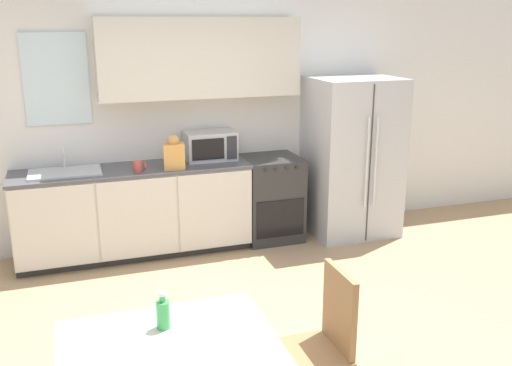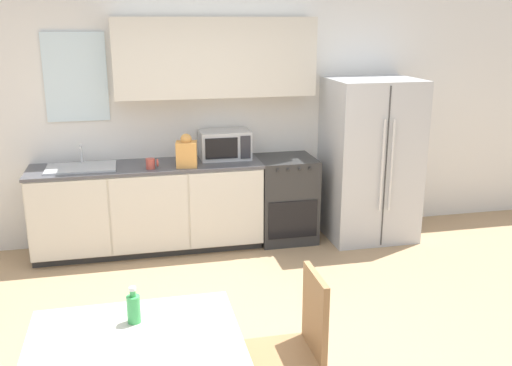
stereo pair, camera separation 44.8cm
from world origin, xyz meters
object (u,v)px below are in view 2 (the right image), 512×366
coffee_mug (151,164)px  dining_chair_side (300,339)px  oven_range (285,199)px  refrigerator (370,159)px  drink_bottle (134,308)px  microwave (225,145)px  dining_table (135,355)px

coffee_mug → dining_chair_side: (0.69, -2.67, -0.41)m
oven_range → refrigerator: (0.90, -0.09, 0.41)m
oven_range → drink_bottle: (-1.62, -2.77, 0.36)m
oven_range → coffee_mug: 1.49m
oven_range → drink_bottle: drink_bottle is taller
refrigerator → drink_bottle: size_ratio=8.32×
microwave → dining_table: size_ratio=0.47×
refrigerator → dining_table: bearing=-131.7°
oven_range → dining_table: (-1.63, -2.93, 0.17)m
microwave → coffee_mug: microwave is taller
oven_range → refrigerator: bearing=-5.9°
coffee_mug → drink_bottle: (-0.22, -2.61, -0.14)m
oven_range → coffee_mug: (-1.40, -0.16, 0.50)m
oven_range → coffee_mug: size_ratio=7.41×
dining_table → dining_chair_side: 0.93m
coffee_mug → dining_chair_side: bearing=-75.5°
oven_range → drink_bottle: size_ratio=4.37×
refrigerator → coffee_mug: size_ratio=14.13×
drink_bottle → dining_chair_side: bearing=-3.7°
refrigerator → dining_table: size_ratio=1.57×
oven_range → dining_table: 3.35m
oven_range → microwave: microwave is taller
microwave → coffee_mug: (-0.77, -0.26, -0.09)m
oven_range → dining_table: bearing=-119.0°
microwave → dining_chair_side: size_ratio=0.55×
drink_bottle → microwave: bearing=71.0°
refrigerator → dining_chair_side: refrigerator is taller
oven_range → dining_chair_side: dining_chair_side is taller
coffee_mug → dining_table: size_ratio=0.11×
oven_range → refrigerator: size_ratio=0.52×
refrigerator → coffee_mug: bearing=-178.4°
microwave → dining_table: microwave is taller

